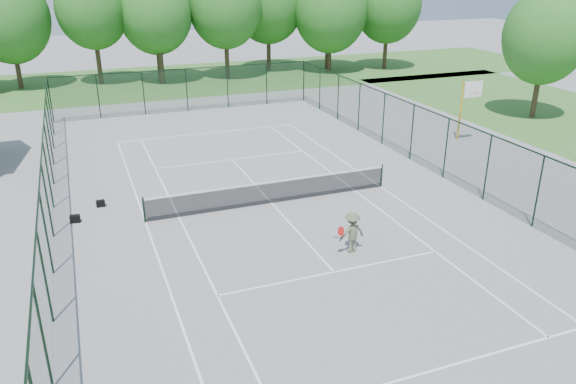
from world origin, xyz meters
The scene contains 11 objects.
ground centered at (0.00, 0.00, 0.00)m, with size 140.00×140.00×0.00m, color gray.
grass_far centered at (0.00, 30.00, 0.01)m, with size 80.00×16.00×0.01m, color #447A31.
court_lines centered at (0.00, 0.00, 0.00)m, with size 11.05×23.85×0.01m.
tennis_net centered at (0.00, 0.00, 0.58)m, with size 11.08×0.08×1.10m.
fence_enclosure centered at (0.00, 0.00, 1.56)m, with size 18.05×36.05×3.02m.
tree_line_far centered at (0.00, 30.00, 5.99)m, with size 39.40×6.40×9.70m.
basketball_goal centered at (13.74, 4.71, 2.57)m, with size 1.20×1.43×3.65m.
tree_side centered at (21.80, 7.70, 5.42)m, with size 5.43×5.43×8.60m.
sports_bag_a centered at (-8.16, 1.05, 0.16)m, with size 0.39×0.23×0.31m, color black.
sports_bag_b centered at (-7.08, 2.35, 0.14)m, with size 0.37×0.23×0.29m, color black.
tennis_player centered at (1.23, -5.26, 0.78)m, with size 2.23×0.83×1.55m.
Camera 1 is at (-7.52, -21.49, 9.83)m, focal length 35.00 mm.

